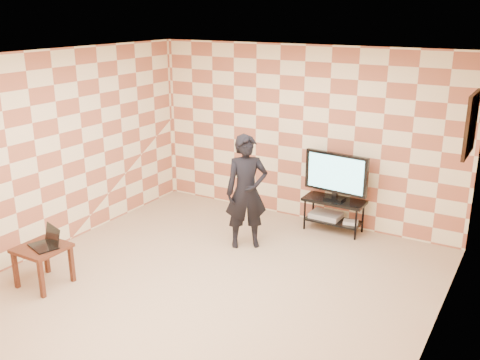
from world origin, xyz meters
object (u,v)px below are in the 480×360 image
at_px(tv_stand, 334,208).
at_px(tv, 336,174).
at_px(person, 246,192).
at_px(side_table, 42,253).

height_order(tv_stand, tv, tv).
xyz_separation_m(tv, person, (-0.87, -1.11, -0.09)).
distance_m(tv_stand, person, 1.48).
bearing_deg(tv, side_table, -126.12).
distance_m(tv, person, 1.41).
xyz_separation_m(tv_stand, person, (-0.87, -1.11, 0.43)).
xyz_separation_m(side_table, person, (1.55, 2.20, 0.39)).
bearing_deg(tv_stand, person, -128.03).
height_order(tv_stand, side_table, same).
xyz_separation_m(tv_stand, tv, (0.00, -0.00, 0.53)).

